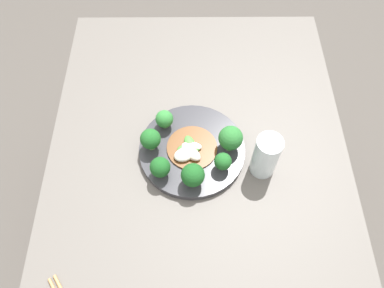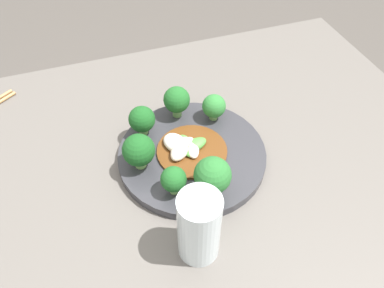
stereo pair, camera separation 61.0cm
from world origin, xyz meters
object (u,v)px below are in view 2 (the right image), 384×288
at_px(drinking_glass, 199,227).
at_px(broccoli_northeast, 214,106).
at_px(broccoli_west, 139,151).
at_px(broccoli_north, 177,100).
at_px(broccoli_northwest, 142,120).
at_px(broccoli_southwest, 174,180).
at_px(broccoli_south, 213,176).
at_px(stirfry_center, 187,148).
at_px(plate, 192,155).

bearing_deg(drinking_glass, broccoli_northeast, 64.42).
xyz_separation_m(broccoli_west, broccoli_north, (0.10, 0.10, -0.00)).
height_order(broccoli_northwest, broccoli_northeast, broccoli_northwest).
height_order(broccoli_northwest, drinking_glass, drinking_glass).
xyz_separation_m(broccoli_northwest, drinking_glass, (0.02, -0.24, 0.01)).
xyz_separation_m(broccoli_northeast, broccoli_north, (-0.06, 0.03, 0.01)).
bearing_deg(broccoli_northeast, broccoli_north, 154.07).
distance_m(broccoli_southwest, broccoli_northwest, 0.15).
height_order(broccoli_west, broccoli_northeast, broccoli_west).
xyz_separation_m(broccoli_north, broccoli_south, (-0.00, -0.19, 0.00)).
height_order(broccoli_west, broccoli_north, broccoli_west).
distance_m(broccoli_west, stirfry_center, 0.09).
distance_m(broccoli_west, broccoli_south, 0.13).
relative_size(broccoli_west, drinking_glass, 0.54).
distance_m(broccoli_northeast, stirfry_center, 0.10).
height_order(broccoli_northeast, drinking_glass, drinking_glass).
bearing_deg(broccoli_northwest, broccoli_southwest, -84.04).
height_order(broccoli_west, broccoli_south, broccoli_south).
relative_size(plate, broccoli_northeast, 4.95).
bearing_deg(broccoli_northwest, broccoli_south, -66.55).
height_order(broccoli_northeast, broccoli_south, broccoli_south).
bearing_deg(broccoli_north, broccoli_northeast, -25.93).
bearing_deg(stirfry_center, drinking_glass, -102.61).
bearing_deg(plate, broccoli_northwest, 133.42).
distance_m(broccoli_northwest, drinking_glass, 0.25).
height_order(broccoli_north, stirfry_center, broccoli_north).
height_order(broccoli_south, stirfry_center, broccoli_south).
relative_size(broccoli_northeast, stirfry_center, 0.42).
bearing_deg(drinking_glass, broccoli_south, 57.60).
height_order(plate, drinking_glass, drinking_glass).
bearing_deg(broccoli_southwest, drinking_glass, -85.83).
xyz_separation_m(plate, broccoli_south, (0.00, -0.09, 0.05)).
xyz_separation_m(plate, broccoli_west, (-0.09, -0.00, 0.05)).
bearing_deg(broccoli_southwest, broccoli_north, 71.21).
bearing_deg(broccoli_south, broccoli_southwest, 160.28).
height_order(broccoli_south, drinking_glass, drinking_glass).
relative_size(broccoli_south, drinking_glass, 0.59).
relative_size(plate, broccoli_west, 3.95).
relative_size(broccoli_northwest, broccoli_south, 0.79).
bearing_deg(broccoli_south, plate, 91.27).
bearing_deg(plate, stirfry_center, 146.97).
xyz_separation_m(broccoli_west, broccoli_northwest, (0.02, 0.08, -0.00)).
height_order(broccoli_northwest, stirfry_center, broccoli_northwest).
height_order(broccoli_southwest, broccoli_south, broccoli_south).
distance_m(plate, broccoli_northwest, 0.11).
height_order(plate, broccoli_northeast, broccoli_northeast).
bearing_deg(stirfry_center, broccoli_west, -175.46).
relative_size(broccoli_west, broccoli_northeast, 1.26).
distance_m(plate, broccoli_south, 0.11).
bearing_deg(drinking_glass, broccoli_northwest, 95.24).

